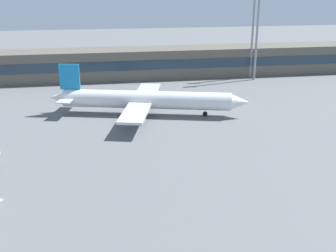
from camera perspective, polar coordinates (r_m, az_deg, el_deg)
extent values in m
plane|color=slate|center=(76.72, -1.22, -2.18)|extent=(400.00, 400.00, 0.00)
cube|color=#5B564C|center=(128.68, -4.97, 8.76)|extent=(144.21, 12.00, 9.00)
cube|color=#263847|center=(122.67, -4.73, 8.45)|extent=(137.00, 0.16, 2.80)
cylinder|color=white|center=(91.47, -3.05, 3.70)|extent=(37.62, 13.66, 4.00)
cone|color=white|center=(90.90, 10.02, 3.32)|extent=(5.23, 4.81, 3.80)
cone|color=white|center=(96.53, -15.24, 3.88)|extent=(4.59, 3.74, 2.80)
cube|color=#197FBF|center=(94.32, -13.68, 6.73)|extent=(4.57, 1.56, 5.79)
cube|color=silver|center=(95.53, -13.64, 3.99)|extent=(5.57, 10.92, 0.25)
cube|color=silver|center=(91.71, -3.70, 3.53)|extent=(13.05, 31.79, 0.53)
cylinder|color=gray|center=(86.19, -4.32, 1.42)|extent=(3.80, 2.90, 2.10)
cylinder|color=gray|center=(98.12, -3.12, 3.71)|extent=(3.80, 2.90, 2.10)
cylinder|color=black|center=(91.41, 5.23, 1.71)|extent=(1.13, 0.68, 1.05)
cylinder|color=black|center=(90.07, -4.59, 1.45)|extent=(1.13, 0.68, 1.05)
cylinder|color=black|center=(95.21, -4.04, 2.47)|extent=(1.13, 0.68, 1.05)
cylinder|color=gray|center=(129.98, 11.78, 12.29)|extent=(0.70, 0.70, 25.82)
cylinder|color=gray|center=(126.75, 12.42, 12.79)|extent=(0.70, 0.70, 28.96)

